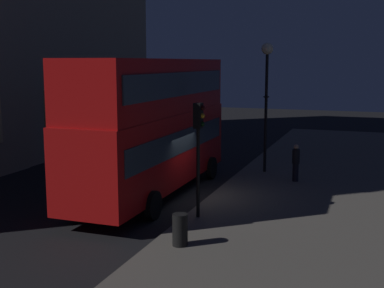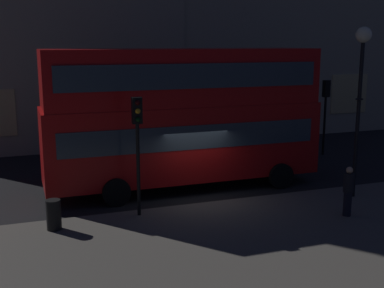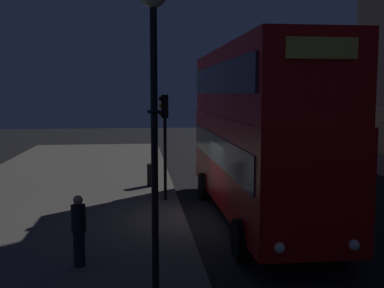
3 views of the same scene
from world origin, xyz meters
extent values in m
plane|color=black|center=(0.00, 0.00, 0.00)|extent=(80.00, 80.00, 0.00)
cube|color=#5B564F|center=(0.00, -5.38, 0.06)|extent=(44.00, 9.18, 0.12)
cube|color=#F2D18C|center=(-3.83, 9.70, 2.41)|extent=(2.25, 0.06, 2.33)
cube|color=#F9E09E|center=(-0.30, 9.70, 2.77)|extent=(2.25, 0.06, 2.28)
cube|color=#E5C67F|center=(5.66, 9.81, 2.67)|extent=(2.62, 0.06, 2.52)
cube|color=#F2D18C|center=(9.76, 9.81, 2.44)|extent=(2.62, 0.06, 2.32)
cube|color=#E5C67F|center=(13.86, 9.81, 2.49)|extent=(2.62, 0.06, 2.45)
cube|color=#B20F0F|center=(-0.06, 1.50, 1.95)|extent=(10.77, 2.55, 2.88)
cube|color=#B20F0F|center=(-0.06, 1.50, 4.45)|extent=(10.55, 2.50, 2.12)
cube|color=#2D3842|center=(-0.06, 1.50, 2.31)|extent=(9.91, 2.61, 0.90)
cube|color=#2D3842|center=(-0.06, 1.50, 4.55)|extent=(9.91, 2.61, 0.90)
cube|color=#F2D84C|center=(5.26, 1.49, 5.03)|extent=(0.08, 1.52, 0.44)
sphere|color=white|center=(5.34, 2.31, 0.86)|extent=(0.24, 0.24, 0.24)
sphere|color=white|center=(5.34, 0.67, 0.86)|extent=(0.24, 0.24, 0.24)
cylinder|color=black|center=(3.60, 2.81, 0.51)|extent=(1.02, 0.24, 1.02)
cylinder|color=black|center=(3.59, 0.17, 0.51)|extent=(1.02, 0.24, 1.02)
cylinder|color=black|center=(-3.02, 2.82, 0.51)|extent=(1.02, 0.24, 1.02)
cylinder|color=black|center=(-3.03, 0.18, 0.51)|extent=(1.02, 0.24, 1.02)
cylinder|color=black|center=(-2.56, -1.29, 1.66)|extent=(0.12, 0.12, 3.08)
cube|color=black|center=(-2.56, -1.29, 3.62)|extent=(0.33, 0.27, 0.85)
sphere|color=black|center=(-2.57, -1.44, 3.89)|extent=(0.17, 0.17, 0.17)
sphere|color=orange|center=(-2.57, -1.44, 3.62)|extent=(0.17, 0.17, 0.17)
sphere|color=black|center=(-2.57, -1.44, 3.35)|extent=(0.17, 0.17, 0.17)
cylinder|color=black|center=(8.68, 4.80, 1.50)|extent=(0.12, 0.12, 3.00)
cube|color=black|center=(8.68, 4.80, 3.43)|extent=(0.34, 0.28, 0.85)
sphere|color=black|center=(8.67, 4.95, 3.70)|extent=(0.17, 0.17, 0.17)
sphere|color=orange|center=(8.67, 4.95, 3.43)|extent=(0.17, 0.17, 0.17)
sphere|color=black|center=(8.67, 4.95, 3.16)|extent=(0.17, 0.17, 0.17)
cylinder|color=black|center=(5.44, -1.95, 2.94)|extent=(0.14, 0.14, 5.64)
torus|color=black|center=(5.44, -1.95, 3.75)|extent=(0.28, 0.28, 0.06)
sphere|color=#F9EFC6|center=(5.44, -1.95, 6.01)|extent=(0.56, 0.56, 0.56)
cylinder|color=black|center=(3.91, -3.66, 0.53)|extent=(0.27, 0.27, 0.81)
cylinder|color=black|center=(3.91, -3.66, 1.25)|extent=(0.34, 0.34, 0.63)
sphere|color=tan|center=(3.91, -3.66, 1.68)|extent=(0.22, 0.22, 0.22)
cylinder|color=black|center=(-5.33, -1.70, 0.59)|extent=(0.45, 0.45, 0.94)
camera|label=1|loc=(-18.44, -6.78, 5.39)|focal=47.38mm
camera|label=2|loc=(-6.17, -16.74, 5.80)|focal=46.64mm
camera|label=3|loc=(14.60, -2.26, 4.12)|focal=43.69mm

